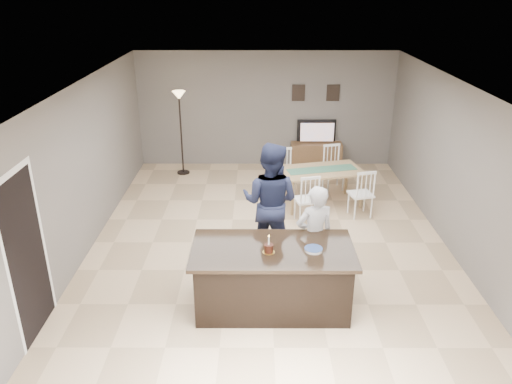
{
  "coord_description": "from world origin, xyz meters",
  "views": [
    {
      "loc": [
        -0.21,
        -7.53,
        4.14
      ],
      "look_at": [
        -0.22,
        -0.3,
        1.07
      ],
      "focal_mm": 35.0,
      "sensor_mm": 36.0,
      "label": 1
    }
  ],
  "objects_px": {
    "kitchen_island": "(272,277)",
    "woman": "(314,237)",
    "man": "(270,202)",
    "dining_table": "(321,176)",
    "television": "(317,132)",
    "floor_lamp": "(180,110)",
    "birthday_cake": "(269,248)",
    "plate_stack": "(313,249)",
    "tv_console": "(316,155)"
  },
  "relations": [
    {
      "from": "woman",
      "to": "plate_stack",
      "type": "distance_m",
      "value": 0.63
    },
    {
      "from": "television",
      "to": "woman",
      "type": "relative_size",
      "value": 0.59
    },
    {
      "from": "kitchen_island",
      "to": "woman",
      "type": "bearing_deg",
      "value": 42.08
    },
    {
      "from": "television",
      "to": "man",
      "type": "xyz_separation_m",
      "value": [
        -1.2,
        -4.29,
        0.1
      ]
    },
    {
      "from": "tv_console",
      "to": "plate_stack",
      "type": "relative_size",
      "value": 5.06
    },
    {
      "from": "kitchen_island",
      "to": "plate_stack",
      "type": "distance_m",
      "value": 0.71
    },
    {
      "from": "kitchen_island",
      "to": "floor_lamp",
      "type": "xyz_separation_m",
      "value": [
        -1.93,
        5.15,
        1.03
      ]
    },
    {
      "from": "dining_table",
      "to": "tv_console",
      "type": "bearing_deg",
      "value": 72.66
    },
    {
      "from": "plate_stack",
      "to": "kitchen_island",
      "type": "bearing_deg",
      "value": 173.54
    },
    {
      "from": "kitchen_island",
      "to": "woman",
      "type": "relative_size",
      "value": 1.38
    },
    {
      "from": "woman",
      "to": "floor_lamp",
      "type": "distance_m",
      "value": 5.3
    },
    {
      "from": "plate_stack",
      "to": "dining_table",
      "type": "relative_size",
      "value": 0.12
    },
    {
      "from": "dining_table",
      "to": "man",
      "type": "bearing_deg",
      "value": -130.82
    },
    {
      "from": "tv_console",
      "to": "dining_table",
      "type": "relative_size",
      "value": 0.58
    },
    {
      "from": "man",
      "to": "plate_stack",
      "type": "height_order",
      "value": "man"
    },
    {
      "from": "man",
      "to": "plate_stack",
      "type": "xyz_separation_m",
      "value": [
        0.53,
        -1.41,
        -0.04
      ]
    },
    {
      "from": "tv_console",
      "to": "woman",
      "type": "xyz_separation_m",
      "value": [
        -0.59,
        -5.02,
        0.48
      ]
    },
    {
      "from": "plate_stack",
      "to": "floor_lamp",
      "type": "xyz_separation_m",
      "value": [
        -2.45,
        5.21,
        0.57
      ]
    },
    {
      "from": "plate_stack",
      "to": "man",
      "type": "bearing_deg",
      "value": 110.6
    },
    {
      "from": "woman",
      "to": "floor_lamp",
      "type": "height_order",
      "value": "floor_lamp"
    },
    {
      "from": "kitchen_island",
      "to": "dining_table",
      "type": "bearing_deg",
      "value": 72.77
    },
    {
      "from": "birthday_cake",
      "to": "tv_console",
      "type": "bearing_deg",
      "value": 77.5
    },
    {
      "from": "television",
      "to": "floor_lamp",
      "type": "bearing_deg",
      "value": 8.84
    },
    {
      "from": "man",
      "to": "dining_table",
      "type": "height_order",
      "value": "man"
    },
    {
      "from": "tv_console",
      "to": "birthday_cake",
      "type": "xyz_separation_m",
      "value": [
        -1.26,
        -5.67,
        0.66
      ]
    },
    {
      "from": "kitchen_island",
      "to": "television",
      "type": "height_order",
      "value": "television"
    },
    {
      "from": "tv_console",
      "to": "floor_lamp",
      "type": "height_order",
      "value": "floor_lamp"
    },
    {
      "from": "television",
      "to": "woman",
      "type": "bearing_deg",
      "value": 83.38
    },
    {
      "from": "television",
      "to": "birthday_cake",
      "type": "height_order",
      "value": "birthday_cake"
    },
    {
      "from": "woman",
      "to": "plate_stack",
      "type": "relative_size",
      "value": 6.58
    },
    {
      "from": "kitchen_island",
      "to": "birthday_cake",
      "type": "height_order",
      "value": "birthday_cake"
    },
    {
      "from": "tv_console",
      "to": "television",
      "type": "distance_m",
      "value": 0.57
    },
    {
      "from": "television",
      "to": "woman",
      "type": "height_order",
      "value": "woman"
    },
    {
      "from": "television",
      "to": "woman",
      "type": "distance_m",
      "value": 5.12
    },
    {
      "from": "woman",
      "to": "man",
      "type": "height_order",
      "value": "man"
    },
    {
      "from": "television",
      "to": "dining_table",
      "type": "bearing_deg",
      "value": 86.39
    },
    {
      "from": "television",
      "to": "plate_stack",
      "type": "relative_size",
      "value": 3.85
    },
    {
      "from": "birthday_cake",
      "to": "dining_table",
      "type": "distance_m",
      "value": 3.71
    },
    {
      "from": "kitchen_island",
      "to": "floor_lamp",
      "type": "distance_m",
      "value": 5.6
    },
    {
      "from": "floor_lamp",
      "to": "man",
      "type": "bearing_deg",
      "value": -63.16
    },
    {
      "from": "kitchen_island",
      "to": "birthday_cake",
      "type": "bearing_deg",
      "value": -119.69
    },
    {
      "from": "dining_table",
      "to": "floor_lamp",
      "type": "distance_m",
      "value": 3.57
    },
    {
      "from": "dining_table",
      "to": "floor_lamp",
      "type": "height_order",
      "value": "floor_lamp"
    },
    {
      "from": "kitchen_island",
      "to": "birthday_cake",
      "type": "distance_m",
      "value": 0.52
    },
    {
      "from": "tv_console",
      "to": "floor_lamp",
      "type": "distance_m",
      "value": 3.37
    },
    {
      "from": "tv_console",
      "to": "woman",
      "type": "height_order",
      "value": "woman"
    },
    {
      "from": "woman",
      "to": "floor_lamp",
      "type": "xyz_separation_m",
      "value": [
        -2.54,
        4.6,
        0.71
      ]
    },
    {
      "from": "kitchen_island",
      "to": "plate_stack",
      "type": "bearing_deg",
      "value": -6.46
    },
    {
      "from": "kitchen_island",
      "to": "woman",
      "type": "distance_m",
      "value": 0.88
    },
    {
      "from": "tv_console",
      "to": "man",
      "type": "distance_m",
      "value": 4.44
    }
  ]
}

